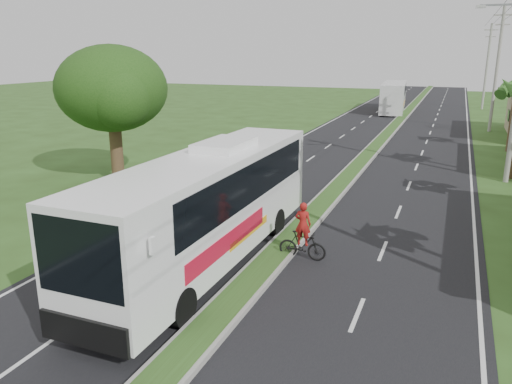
% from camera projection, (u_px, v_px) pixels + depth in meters
% --- Properties ---
extents(ground, '(180.00, 180.00, 0.00)m').
position_uv_depth(ground, '(243.00, 293.00, 15.24)').
color(ground, '#2D471A').
rests_on(ground, ground).
extents(road_asphalt, '(14.00, 160.00, 0.02)m').
position_uv_depth(road_asphalt, '(362.00, 163.00, 33.11)').
color(road_asphalt, black).
rests_on(road_asphalt, ground).
extents(median_strip, '(1.20, 160.00, 0.18)m').
position_uv_depth(median_strip, '(362.00, 161.00, 33.08)').
color(median_strip, gray).
rests_on(median_strip, ground).
extents(lane_edge_left, '(0.12, 160.00, 0.01)m').
position_uv_depth(lane_edge_left, '(267.00, 155.00, 35.50)').
color(lane_edge_left, silver).
rests_on(lane_edge_left, ground).
extents(lane_edge_right, '(0.12, 160.00, 0.01)m').
position_uv_depth(lane_edge_right, '(471.00, 172.00, 30.72)').
color(lane_edge_right, silver).
rests_on(lane_edge_right, ground).
extents(shade_tree, '(6.30, 6.00, 7.54)m').
position_uv_depth(shade_tree, '(111.00, 92.00, 27.15)').
color(shade_tree, '#473321').
rests_on(shade_tree, ground).
extents(utility_pole_c, '(1.60, 0.28, 11.00)m').
position_uv_depth(utility_pole_c, '(497.00, 68.00, 44.62)').
color(utility_pole_c, gray).
rests_on(utility_pole_c, ground).
extents(utility_pole_d, '(1.60, 0.28, 10.50)m').
position_uv_depth(utility_pole_d, '(487.00, 66.00, 62.56)').
color(utility_pole_d, gray).
rests_on(utility_pole_d, ground).
extents(coach_bus_main, '(2.79, 12.76, 4.12)m').
position_uv_depth(coach_bus_main, '(210.00, 200.00, 16.92)').
color(coach_bus_main, white).
rests_on(coach_bus_main, ground).
extents(coach_bus_far, '(3.53, 12.15, 3.49)m').
position_uv_depth(coach_bus_far, '(394.00, 95.00, 60.89)').
color(coach_bus_far, silver).
rests_on(coach_bus_far, ground).
extents(motorcyclist, '(1.72, 0.52, 2.12)m').
position_uv_depth(motorcyclist, '(302.00, 240.00, 17.55)').
color(motorcyclist, black).
rests_on(motorcyclist, ground).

